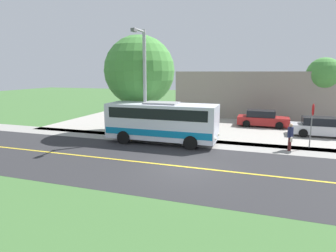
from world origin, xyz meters
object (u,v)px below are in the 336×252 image
stop_sign (312,118)px  tree_curbside (140,71)px  pedestrian_with_bags (290,136)px  parked_car_far (321,127)px  street_light_pole (144,81)px  parked_car_near (262,119)px  shuttle_bus_front (162,121)px  tree_lot_edge (324,75)px  commercial_building (264,93)px

stop_sign → tree_curbside: tree_curbside is taller
pedestrian_with_bags → parked_car_far: bearing=153.0°
stop_sign → street_light_pole: size_ratio=0.38×
parked_car_near → shuttle_bus_front: bearing=-37.7°
street_light_pole → tree_lot_edge: bearing=133.1°
parked_car_near → stop_sign: bearing=23.3°
tree_lot_edge → shuttle_bus_front: bearing=-42.7°
stop_sign → parked_car_far: (-4.14, 1.32, -1.28)m
shuttle_bus_front → commercial_building: bearing=158.5°
pedestrian_with_bags → tree_lot_edge: bearing=163.3°
stop_sign → tree_curbside: size_ratio=0.37×
stop_sign → parked_car_near: (-6.88, -2.96, -1.28)m
stop_sign → shuttle_bus_front: bearing=-80.3°
parked_car_near → parked_car_far: 5.09m
parked_car_near → commercial_building: bearing=179.4°
parked_car_near → commercial_building: 8.60m
pedestrian_with_bags → commercial_building: 16.41m
stop_sign → commercial_building: bearing=-169.3°
parked_car_far → tree_lot_edge: (-7.16, 1.06, 3.88)m
stop_sign → tree_lot_edge: bearing=168.1°
pedestrian_with_bags → street_light_pole: (0.26, -9.70, 3.33)m
shuttle_bus_front → stop_sign: stop_sign is taller
tree_curbside → tree_lot_edge: 17.89m
pedestrian_with_bags → commercial_building: commercial_building is taller
street_light_pole → parked_car_far: size_ratio=1.73×
street_light_pole → parked_car_near: 11.95m
tree_lot_edge → commercial_building: bearing=-127.2°
tree_lot_edge → pedestrian_with_bags: bearing=-16.7°
shuttle_bus_front → tree_curbside: 5.31m
parked_car_near → commercial_building: (-8.42, 0.08, 1.75)m
stop_sign → tree_lot_edge: 11.84m
shuttle_bus_front → tree_lot_edge: size_ratio=1.24×
tree_lot_edge → stop_sign: bearing=-11.9°
pedestrian_with_bags → tree_lot_edge: (-12.26, 3.67, 3.65)m
tree_curbside → pedestrian_with_bags: bearing=78.5°
stop_sign → parked_car_near: bearing=-156.7°
tree_curbside → stop_sign: bearing=84.0°
tree_curbside → shuttle_bus_front: bearing=44.7°
pedestrian_with_bags → parked_car_near: (-7.85, -1.68, -0.23)m
parked_car_near → tree_curbside: tree_curbside is taller
stop_sign → tree_curbside: (-1.30, -12.44, 2.95)m
shuttle_bus_front → street_light_pole: street_light_pole is taller
tree_curbside → commercial_building: size_ratio=0.41×
parked_car_near → street_light_pole: bearing=-44.7°
shuttle_bus_front → tree_lot_edge: (-12.93, 11.93, 3.01)m
stop_sign → parked_car_far: size_ratio=0.65×
stop_sign → street_light_pole: (1.23, -10.98, 2.28)m
tree_lot_edge → street_light_pole: bearing=-46.9°
parked_car_far → commercial_building: bearing=-159.4°
pedestrian_with_bags → street_light_pole: street_light_pole is taller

